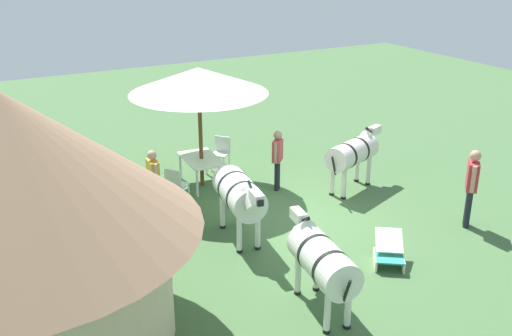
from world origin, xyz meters
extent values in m
plane|color=#45693D|center=(0.00, 0.00, 0.00)|extent=(36.00, 36.00, 0.00)
cylinder|color=beige|center=(-1.65, 5.74, 0.96)|extent=(4.43, 4.43, 1.93)
cone|color=#9B7658|center=(-1.65, 5.74, 3.00)|extent=(5.49, 5.49, 2.15)
cylinder|color=#58351A|center=(2.84, 0.88, 1.21)|extent=(0.10, 0.10, 2.43)
cone|color=beige|center=(2.84, 0.88, 2.74)|extent=(3.41, 3.41, 0.63)
cube|color=white|center=(2.84, 0.88, 0.72)|extent=(1.47, 0.93, 0.04)
cylinder|color=silver|center=(2.21, 1.28, 0.35)|extent=(0.06, 0.06, 0.70)
cylinder|color=silver|center=(3.52, 1.21, 0.35)|extent=(0.06, 0.06, 0.70)
cylinder|color=silver|center=(2.17, 0.56, 0.35)|extent=(0.06, 0.06, 0.70)
cylinder|color=silver|center=(3.48, 0.48, 0.35)|extent=(0.06, 0.06, 0.70)
cube|color=silver|center=(2.14, 1.81, 0.45)|extent=(0.60, 0.60, 0.04)
cube|color=silver|center=(2.03, 1.97, 0.68)|extent=(0.38, 0.30, 0.45)
cylinder|color=silver|center=(2.40, 1.78, 0.23)|extent=(0.04, 0.04, 0.45)
cylinder|color=silver|center=(2.10, 1.56, 0.23)|extent=(0.04, 0.04, 0.45)
cylinder|color=silver|center=(2.19, 2.07, 0.23)|extent=(0.04, 0.04, 0.45)
cylinder|color=silver|center=(1.88, 1.84, 0.23)|extent=(0.04, 0.04, 0.45)
cube|color=silver|center=(3.61, 0.01, 0.45)|extent=(0.61, 0.61, 0.04)
cube|color=silver|center=(3.74, -0.13, 0.68)|extent=(0.36, 0.32, 0.45)
cylinder|color=silver|center=(3.35, 0.02, 0.23)|extent=(0.04, 0.04, 0.45)
cylinder|color=silver|center=(3.63, 0.27, 0.23)|extent=(0.04, 0.04, 0.45)
cylinder|color=silver|center=(3.59, -0.25, 0.23)|extent=(0.04, 0.04, 0.45)
cylinder|color=silver|center=(3.87, 0.00, 0.23)|extent=(0.04, 0.04, 0.45)
cylinder|color=black|center=(1.64, -0.63, 0.39)|extent=(0.11, 0.11, 0.77)
cylinder|color=black|center=(1.74, -0.72, 0.39)|extent=(0.11, 0.11, 0.77)
cube|color=#B13E45|center=(1.69, -0.67, 1.04)|extent=(0.43, 0.43, 0.55)
cylinder|color=#98715A|center=(1.52, -0.51, 1.06)|extent=(0.08, 0.08, 0.51)
cylinder|color=#98715A|center=(1.86, -0.84, 1.06)|extent=(0.08, 0.08, 0.51)
sphere|color=#98715A|center=(1.69, -0.67, 1.44)|extent=(0.21, 0.21, 0.21)
cylinder|color=black|center=(1.68, 2.53, 0.39)|extent=(0.11, 0.11, 0.78)
cylinder|color=black|center=(1.81, 2.53, 0.39)|extent=(0.11, 0.11, 0.78)
cube|color=gold|center=(1.75, 2.53, 1.06)|extent=(0.43, 0.21, 0.55)
cylinder|color=tan|center=(1.50, 2.54, 1.08)|extent=(0.08, 0.08, 0.52)
cylinder|color=tan|center=(1.99, 2.52, 1.08)|extent=(0.08, 0.08, 0.52)
sphere|color=tan|center=(1.75, 2.53, 1.46)|extent=(0.21, 0.21, 0.21)
cylinder|color=black|center=(-2.11, -3.26, 0.44)|extent=(0.13, 0.13, 0.88)
cylinder|color=black|center=(-2.00, -3.38, 0.44)|extent=(0.13, 0.13, 0.88)
cube|color=#B43238|center=(-2.05, -3.32, 1.20)|extent=(0.50, 0.49, 0.63)
cylinder|color=tan|center=(-2.25, -3.13, 1.22)|extent=(0.09, 0.09, 0.59)
cylinder|color=tan|center=(-1.86, -3.51, 1.22)|extent=(0.09, 0.09, 0.59)
sphere|color=tan|center=(-2.05, -3.32, 1.65)|extent=(0.24, 0.24, 0.24)
cube|color=teal|center=(-2.60, -0.67, 0.22)|extent=(0.75, 0.74, 0.03)
cube|color=white|center=(-2.38, -0.82, 0.43)|extent=(0.75, 0.75, 0.28)
cube|color=beige|center=(-2.71, -0.91, 0.11)|extent=(0.52, 0.38, 0.22)
cube|color=beige|center=(-2.41, -0.48, 0.11)|extent=(0.52, 0.38, 0.22)
cylinder|color=silver|center=(0.79, -2.29, 0.99)|extent=(1.12, 1.65, 0.62)
cylinder|color=black|center=(0.68, -2.00, 0.99)|extent=(0.62, 0.30, 0.63)
cylinder|color=black|center=(0.88, -2.54, 0.99)|extent=(0.62, 0.30, 0.63)
cylinder|color=silver|center=(1.06, -3.00, 1.17)|extent=(0.45, 0.59, 0.49)
cube|color=silver|center=(1.16, -3.26, 1.33)|extent=(0.31, 0.44, 0.20)
cube|color=black|center=(1.22, -3.43, 1.30)|extent=(0.15, 0.15, 0.12)
cube|color=black|center=(1.06, -3.00, 1.37)|extent=(0.17, 0.36, 0.28)
cylinder|color=silver|center=(1.15, -2.77, 0.38)|extent=(0.11, 0.11, 0.76)
cylinder|color=black|center=(1.15, -2.77, 0.03)|extent=(0.13, 0.13, 0.06)
cylinder|color=silver|center=(0.83, -2.89, 0.38)|extent=(0.11, 0.11, 0.76)
cylinder|color=black|center=(0.83, -2.89, 0.03)|extent=(0.13, 0.13, 0.06)
cylinder|color=silver|center=(0.74, -1.69, 0.38)|extent=(0.11, 0.11, 0.76)
cylinder|color=black|center=(0.74, -1.69, 0.03)|extent=(0.13, 0.13, 0.06)
cylinder|color=silver|center=(0.42, -1.81, 0.38)|extent=(0.11, 0.11, 0.76)
cylinder|color=black|center=(0.42, -1.81, 0.03)|extent=(0.13, 0.13, 0.06)
cylinder|color=black|center=(0.50, -1.53, 0.89)|extent=(0.13, 0.24, 0.53)
cylinder|color=silver|center=(-3.15, 1.29, 0.96)|extent=(1.63, 0.89, 0.67)
cylinder|color=black|center=(-3.45, 1.34, 0.96)|extent=(0.18, 0.68, 0.68)
cylinder|color=black|center=(-2.87, 1.25, 0.96)|extent=(0.18, 0.68, 0.68)
cylinder|color=silver|center=(-2.38, 1.17, 1.14)|extent=(0.58, 0.38, 0.50)
cube|color=silver|center=(-2.11, 1.13, 1.30)|extent=(0.42, 0.24, 0.20)
cube|color=black|center=(-1.93, 1.10, 1.27)|extent=(0.14, 0.14, 0.12)
cube|color=black|center=(-2.38, 1.17, 1.34)|extent=(0.37, 0.10, 0.28)
cylinder|color=silver|center=(-2.54, 1.38, 0.36)|extent=(0.11, 0.11, 0.71)
cylinder|color=black|center=(-2.54, 1.38, 0.03)|extent=(0.13, 0.13, 0.06)
cylinder|color=silver|center=(-2.59, 1.02, 0.36)|extent=(0.11, 0.11, 0.71)
cylinder|color=black|center=(-2.59, 1.02, 0.03)|extent=(0.13, 0.13, 0.06)
cylinder|color=silver|center=(-3.70, 1.56, 0.36)|extent=(0.11, 0.11, 0.71)
cylinder|color=black|center=(-3.70, 1.56, 0.03)|extent=(0.13, 0.13, 0.06)
cylinder|color=silver|center=(-3.76, 1.20, 0.36)|extent=(0.11, 0.11, 0.71)
cylinder|color=black|center=(-3.76, 1.20, 0.03)|extent=(0.13, 0.13, 0.06)
cylinder|color=black|center=(-3.96, 1.42, 0.86)|extent=(0.24, 0.09, 0.53)
cylinder|color=silver|center=(-0.18, 1.34, 1.04)|extent=(1.60, 0.92, 0.71)
cylinder|color=black|center=(0.12, 1.30, 1.04)|extent=(0.18, 0.73, 0.73)
cylinder|color=black|center=(-0.45, 1.38, 1.04)|extent=(0.18, 0.73, 0.73)
cylinder|color=silver|center=(-0.92, 1.45, 1.22)|extent=(0.59, 0.40, 0.52)
cube|color=silver|center=(-1.20, 1.49, 1.38)|extent=(0.42, 0.24, 0.20)
cube|color=black|center=(-1.38, 1.52, 1.35)|extent=(0.14, 0.14, 0.12)
cube|color=black|center=(-0.92, 1.45, 1.42)|extent=(0.37, 0.09, 0.28)
cylinder|color=silver|center=(-0.77, 1.23, 0.39)|extent=(0.11, 0.11, 0.78)
cylinder|color=black|center=(-0.77, 1.23, 0.03)|extent=(0.13, 0.13, 0.06)
cylinder|color=silver|center=(-0.72, 1.62, 0.39)|extent=(0.11, 0.11, 0.78)
cylinder|color=black|center=(-0.72, 1.62, 0.03)|extent=(0.13, 0.13, 0.06)
cylinder|color=silver|center=(0.36, 1.06, 0.39)|extent=(0.11, 0.11, 0.78)
cylinder|color=black|center=(0.36, 1.06, 0.03)|extent=(0.13, 0.13, 0.06)
cylinder|color=silver|center=(0.42, 1.45, 0.39)|extent=(0.11, 0.11, 0.78)
cylinder|color=black|center=(0.42, 1.45, 0.03)|extent=(0.13, 0.13, 0.06)
cylinder|color=black|center=(0.62, 1.22, 0.94)|extent=(0.24, 0.08, 0.53)
camera|label=1|loc=(-10.03, 6.29, 5.92)|focal=41.05mm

